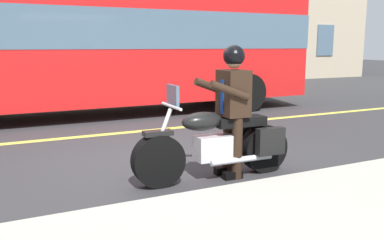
% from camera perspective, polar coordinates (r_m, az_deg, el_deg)
% --- Properties ---
extents(ground_plane, '(80.00, 80.00, 0.00)m').
position_cam_1_polar(ground_plane, '(6.55, -6.09, -5.22)').
color(ground_plane, '#333335').
extents(lane_center_stripe, '(60.00, 0.16, 0.01)m').
position_cam_1_polar(lane_center_stripe, '(8.40, -10.81, -1.87)').
color(lane_center_stripe, '#E5DB4C').
rests_on(lane_center_stripe, ground_plane).
extents(motorcycle_main, '(2.21, 0.63, 1.26)m').
position_cam_1_polar(motorcycle_main, '(5.47, 3.72, -3.38)').
color(motorcycle_main, black).
rests_on(motorcycle_main, ground_plane).
extents(rider_main, '(0.63, 0.56, 1.74)m').
position_cam_1_polar(rider_main, '(5.46, 5.53, 2.80)').
color(rider_main, black).
rests_on(rider_main, ground_plane).
extents(bus_near, '(11.05, 2.70, 3.30)m').
position_cam_1_polar(bus_near, '(10.69, -12.53, 10.71)').
color(bus_near, red).
rests_on(bus_near, ground_plane).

